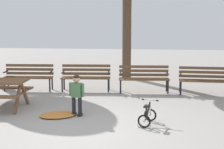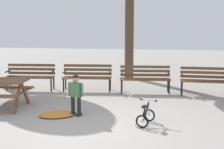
{
  "view_description": "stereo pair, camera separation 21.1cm",
  "coord_description": "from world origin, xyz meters",
  "px_view_note": "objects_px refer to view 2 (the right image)",
  "views": [
    {
      "loc": [
        1.38,
        -7.08,
        2.44
      ],
      "look_at": [
        0.45,
        2.06,
        0.85
      ],
      "focal_mm": 54.54,
      "sensor_mm": 36.0,
      "label": 1
    },
    {
      "loc": [
        1.59,
        -7.05,
        2.44
      ],
      "look_at": [
        0.45,
        2.06,
        0.85
      ],
      "focal_mm": 54.54,
      "sensor_mm": 36.0,
      "label": 2
    }
  ],
  "objects_px": {
    "child_standing": "(76,92)",
    "park_bench_far_right": "(206,78)",
    "park_bench_far_left": "(31,75)",
    "park_bench_right": "(145,77)",
    "park_bench_left": "(87,75)",
    "kids_bicycle": "(146,116)"
  },
  "relations": [
    {
      "from": "child_standing",
      "to": "kids_bicycle",
      "type": "distance_m",
      "value": 1.84
    },
    {
      "from": "park_bench_right",
      "to": "park_bench_far_left",
      "type": "bearing_deg",
      "value": -178.69
    },
    {
      "from": "park_bench_right",
      "to": "kids_bicycle",
      "type": "xyz_separation_m",
      "value": [
        0.11,
        -3.37,
        -0.31
      ]
    },
    {
      "from": "child_standing",
      "to": "park_bench_far_right",
      "type": "bearing_deg",
      "value": 38.07
    },
    {
      "from": "park_bench_right",
      "to": "child_standing",
      "type": "relative_size",
      "value": 1.57
    },
    {
      "from": "park_bench_far_left",
      "to": "park_bench_left",
      "type": "distance_m",
      "value": 1.9
    },
    {
      "from": "park_bench_right",
      "to": "child_standing",
      "type": "xyz_separation_m",
      "value": [
        -1.61,
        -2.86,
        0.1
      ]
    },
    {
      "from": "park_bench_far_left",
      "to": "park_bench_left",
      "type": "xyz_separation_m",
      "value": [
        1.9,
        0.12,
        0.0
      ]
    },
    {
      "from": "park_bench_left",
      "to": "park_bench_far_right",
      "type": "height_order",
      "value": "same"
    },
    {
      "from": "park_bench_left",
      "to": "kids_bicycle",
      "type": "relative_size",
      "value": 2.63
    },
    {
      "from": "park_bench_far_left",
      "to": "child_standing",
      "type": "height_order",
      "value": "child_standing"
    },
    {
      "from": "park_bench_left",
      "to": "park_bench_far_right",
      "type": "relative_size",
      "value": 1.01
    },
    {
      "from": "park_bench_far_left",
      "to": "child_standing",
      "type": "relative_size",
      "value": 1.56
    },
    {
      "from": "park_bench_far_left",
      "to": "kids_bicycle",
      "type": "relative_size",
      "value": 2.62
    },
    {
      "from": "park_bench_far_left",
      "to": "park_bench_right",
      "type": "relative_size",
      "value": 1.0
    },
    {
      "from": "park_bench_far_left",
      "to": "park_bench_right",
      "type": "height_order",
      "value": "same"
    },
    {
      "from": "park_bench_left",
      "to": "park_bench_right",
      "type": "height_order",
      "value": "same"
    },
    {
      "from": "park_bench_left",
      "to": "park_bench_far_right",
      "type": "distance_m",
      "value": 3.81
    },
    {
      "from": "park_bench_left",
      "to": "child_standing",
      "type": "bearing_deg",
      "value": -84.32
    },
    {
      "from": "park_bench_far_right",
      "to": "child_standing",
      "type": "bearing_deg",
      "value": -141.93
    },
    {
      "from": "park_bench_far_right",
      "to": "kids_bicycle",
      "type": "bearing_deg",
      "value": -118.84
    },
    {
      "from": "park_bench_far_left",
      "to": "child_standing",
      "type": "bearing_deg",
      "value": -51.75
    }
  ]
}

